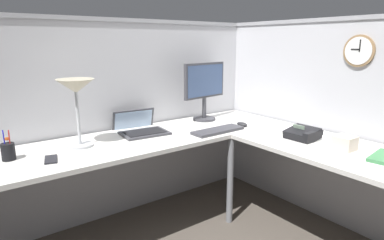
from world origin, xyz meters
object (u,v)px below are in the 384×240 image
monitor (205,87)px  laptop (140,128)px  wall_clock (359,51)px  cell_phone (51,159)px  pen_cup (8,151)px  tissue_box (345,143)px  computer_mouse (242,124)px  desk_lamp_dome (76,92)px  keyboard (218,130)px  office_phone (303,134)px

monitor → laptop: bearing=-179.7°
wall_clock → cell_phone: bearing=157.9°
pen_cup → tissue_box: 2.05m
computer_mouse → desk_lamp_dome: 1.32m
computer_mouse → keyboard: bearing=-176.8°
laptop → wall_clock: (1.18, -1.04, 0.59)m
pen_cup → office_phone: bearing=-23.8°
pen_cup → office_phone: pen_cup is taller
laptop → office_phone: size_ratio=1.96×
desk_lamp_dome → office_phone: (1.32, -0.78, -0.33)m
keyboard → tissue_box: 0.89m
pen_cup → office_phone: 1.90m
laptop → keyboard: size_ratio=0.96×
cell_phone → office_phone: office_phone is taller
tissue_box → monitor: bearing=99.2°
office_phone → tissue_box: size_ratio=1.74×
desk_lamp_dome → cell_phone: desk_lamp_dome is taller
monitor → computer_mouse: (0.11, -0.36, -0.28)m
keyboard → desk_lamp_dome: (-0.97, 0.27, 0.35)m
monitor → keyboard: monitor is taller
pen_cup → wall_clock: size_ratio=0.82×
wall_clock → office_phone: bearing=156.5°
keyboard → wall_clock: wall_clock is taller
tissue_box → laptop: bearing=125.2°
monitor → office_phone: size_ratio=2.39×
laptop → tissue_box: (0.84, -1.19, 0.02)m
monitor → pen_cup: size_ratio=2.78×
pen_cup → cell_phone: pen_cup is taller
cell_phone → wall_clock: 2.14m
laptop → pen_cup: size_ratio=2.28×
laptop → monitor: bearing=0.3°
monitor → tissue_box: monitor is taller
monitor → desk_lamp_dome: (-1.14, -0.11, 0.07)m
laptop → computer_mouse: bearing=-25.7°
monitor → wall_clock: (0.54, -1.04, 0.32)m
monitor → keyboard: bearing=-114.1°
keyboard → office_phone: office_phone is taller
computer_mouse → tissue_box: 0.83m
pen_cup → office_phone: size_ratio=0.86×
computer_mouse → cell_phone: computer_mouse is taller
monitor → laptop: size_ratio=1.22×
pen_cup → wall_clock: 2.36m
keyboard → desk_lamp_dome: bearing=163.3°
desk_lamp_dome → tissue_box: bearing=-39.1°
keyboard → computer_mouse: bearing=2.0°
office_phone → wall_clock: 0.69m
laptop → tissue_box: 1.45m
computer_mouse → pen_cup: size_ratio=0.58×
keyboard → pen_cup: bearing=168.3°
laptop → wall_clock: 1.68m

